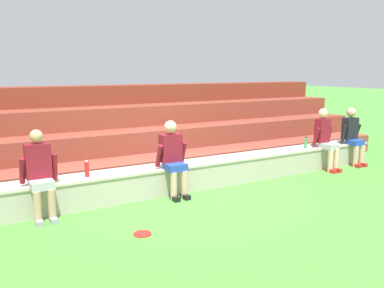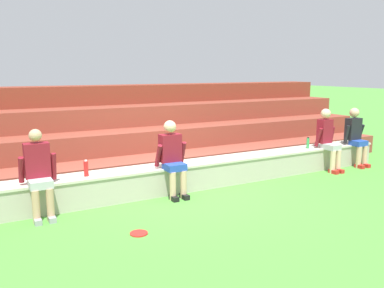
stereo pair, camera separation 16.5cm
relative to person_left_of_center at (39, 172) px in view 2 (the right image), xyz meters
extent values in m
plane|color=#4C9338|center=(2.43, -0.01, -0.71)|extent=(80.00, 80.00, 0.00)
cube|color=#B7AF9E|center=(2.43, 0.25, -0.46)|extent=(9.97, 0.52, 0.49)
cube|color=beige|center=(2.43, 0.25, -0.23)|extent=(10.01, 0.56, 0.04)
cube|color=brown|center=(2.43, 1.20, -0.48)|extent=(12.38, 0.79, 0.46)
cube|color=brown|center=(2.43, 1.99, -0.25)|extent=(12.38, 0.79, 0.91)
cube|color=brown|center=(2.43, 2.78, -0.02)|extent=(12.38, 0.79, 1.37)
cube|color=maroon|center=(2.43, 3.58, 0.21)|extent=(12.38, 0.79, 1.82)
cylinder|color=tan|center=(-0.10, -0.23, -0.46)|extent=(0.11, 0.11, 0.49)
cylinder|color=tan|center=(0.10, -0.23, -0.46)|extent=(0.11, 0.11, 0.49)
cube|color=#99999E|center=(-0.10, -0.27, -0.67)|extent=(0.10, 0.22, 0.08)
cube|color=#99999E|center=(0.10, -0.27, -0.67)|extent=(0.10, 0.22, 0.08)
cube|color=#B2B2B7|center=(0.00, -0.09, -0.16)|extent=(0.33, 0.32, 0.12)
cube|color=maroon|center=(0.00, 0.10, 0.16)|extent=(0.36, 0.20, 0.52)
sphere|color=tan|center=(0.00, 0.10, 0.53)|extent=(0.19, 0.19, 0.19)
cylinder|color=maroon|center=(-0.23, 0.08, 0.04)|extent=(0.08, 0.22, 0.42)
cylinder|color=maroon|center=(0.23, 0.08, 0.04)|extent=(0.08, 0.15, 0.43)
cylinder|color=#DBAD89|center=(2.10, -0.23, -0.46)|extent=(0.11, 0.11, 0.49)
cylinder|color=#DBAD89|center=(2.31, -0.23, -0.46)|extent=(0.11, 0.11, 0.49)
cube|color=black|center=(2.10, -0.27, -0.67)|extent=(0.10, 0.22, 0.08)
cube|color=black|center=(2.31, -0.27, -0.67)|extent=(0.10, 0.22, 0.08)
cube|color=#2347B2|center=(2.21, -0.10, -0.16)|extent=(0.34, 0.33, 0.12)
cube|color=maroon|center=(2.21, 0.07, 0.14)|extent=(0.37, 0.20, 0.49)
sphere|color=#DBAD89|center=(2.21, 0.07, 0.52)|extent=(0.22, 0.22, 0.22)
cylinder|color=maroon|center=(1.97, 0.05, 0.03)|extent=(0.08, 0.24, 0.42)
cylinder|color=maroon|center=(2.44, 0.05, 0.03)|extent=(0.08, 0.20, 0.42)
cylinder|color=beige|center=(5.93, -0.25, -0.46)|extent=(0.11, 0.11, 0.49)
cylinder|color=beige|center=(6.10, -0.25, -0.46)|extent=(0.11, 0.11, 0.49)
cube|color=red|center=(5.93, -0.29, -0.67)|extent=(0.10, 0.22, 0.08)
cube|color=red|center=(6.10, -0.29, -0.67)|extent=(0.10, 0.22, 0.08)
cube|color=#B2B2B7|center=(6.02, -0.11, -0.16)|extent=(0.27, 0.35, 0.12)
cube|color=maroon|center=(6.02, 0.10, 0.16)|extent=(0.30, 0.20, 0.53)
sphere|color=beige|center=(6.02, 0.10, 0.55)|extent=(0.21, 0.21, 0.21)
cylinder|color=maroon|center=(5.82, 0.08, 0.04)|extent=(0.08, 0.20, 0.43)
cylinder|color=maroon|center=(6.22, 0.08, 0.04)|extent=(0.08, 0.14, 0.43)
cylinder|color=#DBAD89|center=(6.83, -0.19, -0.46)|extent=(0.11, 0.11, 0.49)
cylinder|color=#DBAD89|center=(7.03, -0.19, -0.46)|extent=(0.11, 0.11, 0.49)
cube|color=red|center=(6.83, -0.23, -0.67)|extent=(0.10, 0.22, 0.08)
cube|color=red|center=(7.03, -0.23, -0.67)|extent=(0.10, 0.22, 0.08)
cube|color=#2347B2|center=(6.93, -0.08, -0.16)|extent=(0.32, 0.29, 0.12)
cube|color=black|center=(6.93, 0.09, 0.15)|extent=(0.36, 0.20, 0.50)
sphere|color=#DBAD89|center=(6.93, 0.09, 0.52)|extent=(0.22, 0.22, 0.22)
cylinder|color=black|center=(6.70, 0.07, 0.03)|extent=(0.08, 0.15, 0.43)
cylinder|color=black|center=(7.16, 0.07, 0.03)|extent=(0.08, 0.20, 0.42)
cylinder|color=red|center=(0.75, 0.19, -0.09)|extent=(0.07, 0.07, 0.25)
cylinder|color=white|center=(0.75, 0.19, 0.05)|extent=(0.04, 0.04, 0.02)
cylinder|color=green|center=(5.63, 0.20, -0.09)|extent=(0.06, 0.06, 0.23)
cylinder|color=black|center=(5.63, 0.20, 0.03)|extent=(0.04, 0.04, 0.02)
cylinder|color=white|center=(2.50, 0.30, -0.15)|extent=(0.09, 0.09, 0.12)
cylinder|color=red|center=(1.05, -1.33, -0.70)|extent=(0.24, 0.24, 0.02)
camera|label=1|loc=(-0.99, -6.15, 1.49)|focal=38.01mm
camera|label=2|loc=(-0.85, -6.23, 1.49)|focal=38.01mm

